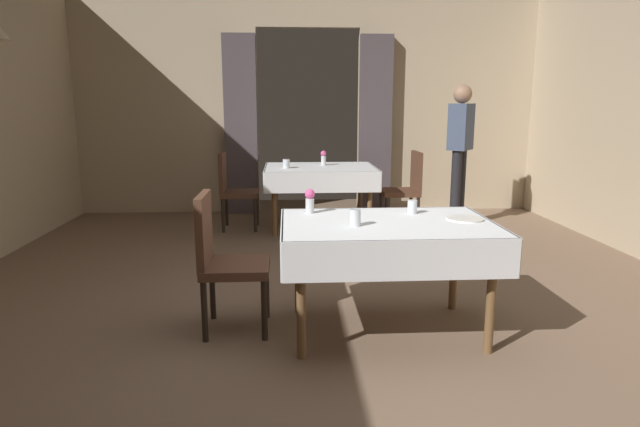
{
  "coord_description": "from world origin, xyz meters",
  "views": [
    {
      "loc": [
        -0.3,
        -3.39,
        1.5
      ],
      "look_at": [
        -0.05,
        0.6,
        0.68
      ],
      "focal_mm": 30.25,
      "sensor_mm": 36.0,
      "label": 1
    }
  ],
  "objects_px": {
    "plate_mid_d": "(465,219)",
    "person_waiter_by_doorway": "(460,144)",
    "dining_table_mid": "(387,235)",
    "chair_far_left": "(233,187)",
    "flower_vase_mid": "(310,200)",
    "flower_vase_far": "(324,157)",
    "chair_mid_left": "(223,256)",
    "chair_far_right": "(406,186)",
    "dining_table_far": "(320,174)",
    "glass_mid_b": "(412,207)",
    "glass_mid_c": "(355,218)",
    "glass_far_b": "(286,164)"
  },
  "relations": [
    {
      "from": "glass_mid_c",
      "to": "glass_far_b",
      "type": "relative_size",
      "value": 1.0
    },
    {
      "from": "glass_mid_c",
      "to": "person_waiter_by_doorway",
      "type": "relative_size",
      "value": 0.06
    },
    {
      "from": "chair_mid_left",
      "to": "chair_far_left",
      "type": "bearing_deg",
      "value": 94.32
    },
    {
      "from": "dining_table_mid",
      "to": "plate_mid_d",
      "type": "bearing_deg",
      "value": 3.97
    },
    {
      "from": "dining_table_mid",
      "to": "glass_mid_c",
      "type": "relative_size",
      "value": 12.96
    },
    {
      "from": "flower_vase_mid",
      "to": "glass_mid_c",
      "type": "relative_size",
      "value": 1.6
    },
    {
      "from": "chair_mid_left",
      "to": "glass_mid_c",
      "type": "relative_size",
      "value": 8.73
    },
    {
      "from": "glass_mid_c",
      "to": "person_waiter_by_doorway",
      "type": "xyz_separation_m",
      "value": [
        1.67,
        3.16,
        0.22
      ]
    },
    {
      "from": "glass_mid_c",
      "to": "plate_mid_d",
      "type": "xyz_separation_m",
      "value": [
        0.75,
        0.14,
        -0.05
      ]
    },
    {
      "from": "chair_mid_left",
      "to": "person_waiter_by_doorway",
      "type": "height_order",
      "value": "person_waiter_by_doorway"
    },
    {
      "from": "dining_table_far",
      "to": "flower_vase_mid",
      "type": "bearing_deg",
      "value": -94.95
    },
    {
      "from": "dining_table_mid",
      "to": "flower_vase_far",
      "type": "relative_size",
      "value": 7.58
    },
    {
      "from": "dining_table_mid",
      "to": "flower_vase_mid",
      "type": "relative_size",
      "value": 8.08
    },
    {
      "from": "chair_far_right",
      "to": "glass_far_b",
      "type": "bearing_deg",
      "value": -177.0
    },
    {
      "from": "flower_vase_mid",
      "to": "flower_vase_far",
      "type": "relative_size",
      "value": 0.94
    },
    {
      "from": "chair_mid_left",
      "to": "plate_mid_d",
      "type": "distance_m",
      "value": 1.62
    },
    {
      "from": "glass_far_b",
      "to": "person_waiter_by_doorway",
      "type": "bearing_deg",
      "value": 1.91
    },
    {
      "from": "dining_table_far",
      "to": "chair_far_right",
      "type": "height_order",
      "value": "chair_far_right"
    },
    {
      "from": "chair_far_right",
      "to": "glass_mid_c",
      "type": "distance_m",
      "value": 3.34
    },
    {
      "from": "dining_table_far",
      "to": "glass_far_b",
      "type": "height_order",
      "value": "glass_far_b"
    },
    {
      "from": "plate_mid_d",
      "to": "person_waiter_by_doorway",
      "type": "height_order",
      "value": "person_waiter_by_doorway"
    },
    {
      "from": "glass_mid_b",
      "to": "plate_mid_d",
      "type": "height_order",
      "value": "glass_mid_b"
    },
    {
      "from": "dining_table_far",
      "to": "person_waiter_by_doorway",
      "type": "bearing_deg",
      "value": -2.0
    },
    {
      "from": "chair_far_right",
      "to": "plate_mid_d",
      "type": "height_order",
      "value": "chair_far_right"
    },
    {
      "from": "glass_mid_c",
      "to": "flower_vase_far",
      "type": "distance_m",
      "value": 3.36
    },
    {
      "from": "chair_mid_left",
      "to": "flower_vase_far",
      "type": "height_order",
      "value": "flower_vase_far"
    },
    {
      "from": "person_waiter_by_doorway",
      "to": "chair_far_right",
      "type": "bearing_deg",
      "value": 179.4
    },
    {
      "from": "dining_table_mid",
      "to": "glass_mid_b",
      "type": "relative_size",
      "value": 14.76
    },
    {
      "from": "dining_table_far",
      "to": "chair_far_right",
      "type": "relative_size",
      "value": 1.44
    },
    {
      "from": "glass_mid_c",
      "to": "glass_far_b",
      "type": "height_order",
      "value": "same"
    },
    {
      "from": "dining_table_mid",
      "to": "flower_vase_mid",
      "type": "xyz_separation_m",
      "value": [
        -0.49,
        0.31,
        0.18
      ]
    },
    {
      "from": "glass_mid_b",
      "to": "glass_far_b",
      "type": "relative_size",
      "value": 0.88
    },
    {
      "from": "flower_vase_far",
      "to": "glass_far_b",
      "type": "distance_m",
      "value": 0.54
    },
    {
      "from": "dining_table_mid",
      "to": "chair_far_right",
      "type": "height_order",
      "value": "chair_far_right"
    },
    {
      "from": "dining_table_far",
      "to": "glass_mid_b",
      "type": "bearing_deg",
      "value": -80.72
    },
    {
      "from": "chair_far_right",
      "to": "flower_vase_mid",
      "type": "height_order",
      "value": "chair_far_right"
    },
    {
      "from": "chair_far_right",
      "to": "flower_vase_far",
      "type": "height_order",
      "value": "flower_vase_far"
    },
    {
      "from": "dining_table_mid",
      "to": "person_waiter_by_doorway",
      "type": "relative_size",
      "value": 0.8
    },
    {
      "from": "dining_table_far",
      "to": "chair_far_left",
      "type": "relative_size",
      "value": 1.44
    },
    {
      "from": "glass_mid_b",
      "to": "flower_vase_far",
      "type": "bearing_deg",
      "value": 97.88
    },
    {
      "from": "dining_table_far",
      "to": "glass_mid_b",
      "type": "relative_size",
      "value": 14.31
    },
    {
      "from": "dining_table_far",
      "to": "chair_far_right",
      "type": "bearing_deg",
      "value": -2.85
    },
    {
      "from": "chair_mid_left",
      "to": "dining_table_mid",
      "type": "bearing_deg",
      "value": -4.83
    },
    {
      "from": "chair_mid_left",
      "to": "chair_far_right",
      "type": "bearing_deg",
      "value": 57.69
    },
    {
      "from": "chair_far_left",
      "to": "flower_vase_mid",
      "type": "xyz_separation_m",
      "value": [
        0.81,
        -2.78,
        0.33
      ]
    },
    {
      "from": "dining_table_far",
      "to": "plate_mid_d",
      "type": "xyz_separation_m",
      "value": [
        0.77,
        -3.08,
        0.09
      ]
    },
    {
      "from": "flower_vase_mid",
      "to": "dining_table_far",
      "type": "bearing_deg",
      "value": 85.05
    },
    {
      "from": "flower_vase_mid",
      "to": "glass_far_b",
      "type": "relative_size",
      "value": 1.61
    },
    {
      "from": "dining_table_mid",
      "to": "chair_far_left",
      "type": "xyz_separation_m",
      "value": [
        -1.3,
        3.09,
        -0.15
      ]
    },
    {
      "from": "flower_vase_far",
      "to": "chair_mid_left",
      "type": "bearing_deg",
      "value": -105.49
    }
  ]
}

